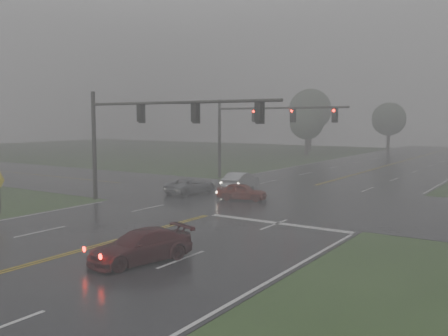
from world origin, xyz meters
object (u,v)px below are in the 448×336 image
Objects in this scene: sedan_silver at (241,189)px; signal_gantry_far at (255,123)px; car_grey at (191,194)px; signal_gantry_near at (143,124)px; sedan_red at (242,200)px; sedan_maroon at (141,262)px.

signal_gantry_far is (-2.06, 5.91, 5.27)m from sedan_silver.
signal_gantry_near is at bearing 101.35° from car_grey.
signal_gantry_near is (-4.34, -5.24, 5.35)m from sedan_red.
sedan_maroon is 1.01× the size of car_grey.
signal_gantry_near is (0.40, -5.63, 5.35)m from car_grey.
sedan_maroon is 1.24× the size of sedan_red.
signal_gantry_far is (-0.67, 15.78, -0.08)m from signal_gantry_near.
signal_gantry_near is at bearing 148.47° from sedan_maroon.
signal_gantry_far reaches higher than sedan_silver.
signal_gantry_far is at bearing 8.47° from sedan_red.
signal_gantry_near reaches higher than sedan_maroon.
sedan_red is at bearing 50.38° from signal_gantry_near.
sedan_red is at bearing 123.21° from sedan_maroon.
signal_gantry_far reaches higher than sedan_red.
car_grey is (-4.74, 0.38, 0.00)m from sedan_red.
signal_gantry_near reaches higher than sedan_red.
sedan_red is 8.66m from signal_gantry_near.
sedan_maroon is 27.89m from signal_gantry_far.
sedan_silver reaches higher than car_grey.
signal_gantry_near reaches higher than car_grey.
sedan_silver reaches higher than sedan_red.
sedan_silver is at bearing -70.81° from signal_gantry_far.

